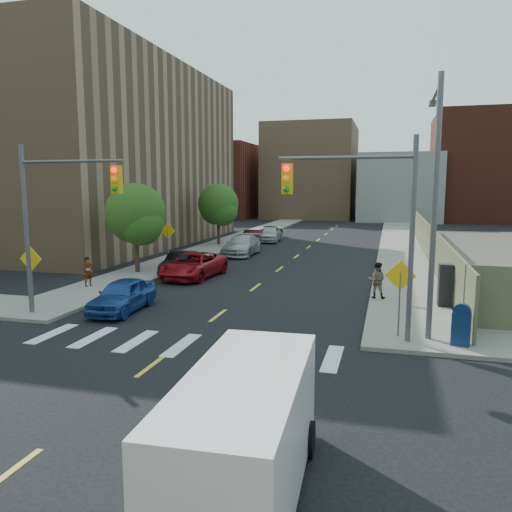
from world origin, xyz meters
The scene contains 29 objects.
ground centered at (0.00, 0.00, 0.00)m, with size 160.00×160.00×0.00m, color black.
sidewalk_nw centered at (-7.75, 41.50, 0.07)m, with size 3.50×73.00×0.15m, color gray.
sidewalk_ne centered at (7.75, 41.50, 0.07)m, with size 3.50×73.00×0.15m, color gray.
fence_north centered at (9.60, 28.00, 1.25)m, with size 0.12×44.00×2.50m, color #5A5C41.
building_nw centered at (-22.00, 30.00, 8.00)m, with size 22.00×30.00×16.00m, color #8C6B4C.
bg_bldg_west centered at (-22.00, 70.00, 6.00)m, with size 14.00×18.00×12.00m, color #592319.
bg_bldg_midwest centered at (-6.00, 72.00, 7.50)m, with size 14.00×16.00×15.00m, color #8C6B4C.
bg_bldg_center centered at (8.00, 70.00, 5.00)m, with size 12.00×16.00×10.00m, color gray.
bg_bldg_east centered at (22.00, 72.00, 8.00)m, with size 18.00×18.00×16.00m, color #592319.
signal_nw centered at (-5.98, 6.00, 4.53)m, with size 4.59×0.30×7.00m.
signal_ne centered at (5.98, 6.00, 4.53)m, with size 4.59×0.30×7.00m.
streetlight_ne centered at (8.20, 6.90, 5.22)m, with size 0.25×3.70×9.00m.
warn_sign_nw centered at (-7.80, 6.50, 1.99)m, with size 1.06×0.06×2.83m.
warn_sign_ne centered at (7.20, 6.50, 1.99)m, with size 1.06×0.06×2.83m.
warn_sign_midwest centered at (-7.80, 20.00, 1.99)m, with size 1.06×0.06×2.83m.
tree_west_near centered at (-8.00, 16.05, 3.48)m, with size 3.66×3.64×5.52m.
tree_west_far centered at (-8.00, 31.05, 3.48)m, with size 3.66×3.64×5.52m.
parked_car_blue centered at (-4.20, 7.63, 0.70)m, with size 1.66×4.12×1.40m, color navy.
parked_car_black centered at (-5.50, 16.82, 0.67)m, with size 1.43×4.09×1.35m, color black.
parked_car_red centered at (-4.20, 15.74, 0.73)m, with size 2.42×5.25×1.46m, color maroon.
parked_car_silver centered at (-4.20, 25.61, 0.77)m, with size 2.17×5.34×1.55m, color #9FA1A6.
parked_car_white centered at (-4.20, 35.07, 0.75)m, with size 1.78×4.42×1.50m, color #B8B8B8.
parked_car_maroon centered at (-5.50, 32.99, 0.64)m, with size 1.35×3.88×1.28m, color #390B0D.
parked_car_grey centered at (-5.22, 38.26, 0.61)m, with size 2.04×4.42×1.23m, color black.
cargo_van centered at (4.49, -3.28, 1.19)m, with size 2.26×5.05×2.27m.
mailbox centered at (9.17, 6.00, 0.83)m, with size 0.66×0.56×1.41m.
payphone centered at (9.20, 11.54, 1.07)m, with size 0.55×0.45×1.85m, color black.
pedestrian_west centered at (-8.32, 11.34, 0.92)m, with size 0.56×0.37×1.53m, color gray.
pedestrian_east centered at (6.30, 12.39, 1.00)m, with size 0.82×0.64×1.69m, color gray.
Camera 1 is at (6.77, -11.11, 5.39)m, focal length 35.00 mm.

